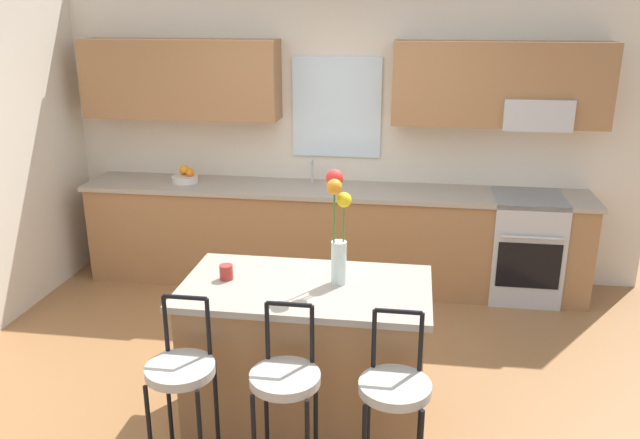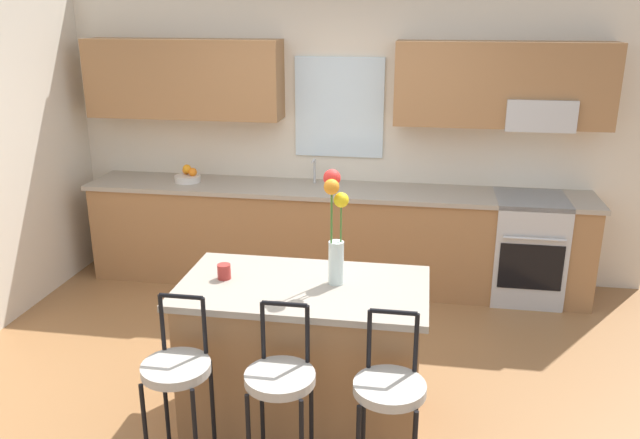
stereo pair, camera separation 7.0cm
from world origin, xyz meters
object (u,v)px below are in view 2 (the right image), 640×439
at_px(kitchen_island, 304,354).
at_px(bar_stool_far, 389,396).
at_px(bar_stool_middle, 280,386).
at_px(oven_range, 526,248).
at_px(mug_ceramic, 224,272).
at_px(fruit_bowl_oranges, 188,176).
at_px(flower_vase, 335,224).
at_px(bar_stool_near, 177,376).

relative_size(kitchen_island, bar_stool_far, 1.40).
relative_size(kitchen_island, bar_stool_middle, 1.40).
bearing_deg(kitchen_island, bar_stool_middle, -90.00).
bearing_deg(oven_range, mug_ceramic, -134.69).
height_order(kitchen_island, fruit_bowl_oranges, fruit_bowl_oranges).
height_order(flower_vase, fruit_bowl_oranges, flower_vase).
distance_m(oven_range, mug_ceramic, 2.98).
bearing_deg(bar_stool_far, mug_ceramic, 148.51).
bearing_deg(bar_stool_near, kitchen_island, 48.38).
distance_m(oven_range, flower_vase, 2.62).
bearing_deg(mug_ceramic, oven_range, 45.31).
distance_m(oven_range, bar_stool_near, 3.46).
relative_size(bar_stool_far, mug_ceramic, 11.58).
bearing_deg(fruit_bowl_oranges, bar_stool_near, -70.93).
distance_m(flower_vase, fruit_bowl_oranges, 2.69).
bearing_deg(bar_stool_middle, bar_stool_near, 180.00).
bearing_deg(bar_stool_middle, bar_stool_far, 0.00).
relative_size(bar_stool_near, bar_stool_middle, 1.00).
distance_m(oven_range, bar_stool_far, 2.92).
xyz_separation_m(bar_stool_near, bar_stool_far, (1.10, 0.00, 0.00)).
xyz_separation_m(oven_range, fruit_bowl_oranges, (-3.09, 0.03, 0.51)).
bearing_deg(kitchen_island, fruit_bowl_oranges, 125.16).
bearing_deg(flower_vase, kitchen_island, -162.75).
height_order(kitchen_island, mug_ceramic, mug_ceramic).
distance_m(oven_range, bar_stool_middle, 3.16).
bearing_deg(bar_stool_far, oven_range, 69.13).
bearing_deg(oven_range, fruit_bowl_oranges, 179.48).
height_order(oven_range, bar_stool_middle, bar_stool_middle).
distance_m(bar_stool_far, mug_ceramic, 1.25).
xyz_separation_m(bar_stool_far, fruit_bowl_oranges, (-2.05, 2.75, 0.34)).
height_order(bar_stool_near, mug_ceramic, bar_stool_near).
bearing_deg(kitchen_island, bar_stool_far, -48.38).
relative_size(mug_ceramic, fruit_bowl_oranges, 0.37).
relative_size(bar_stool_middle, flower_vase, 1.54).
bearing_deg(bar_stool_near, bar_stool_far, 0.00).
bearing_deg(bar_stool_near, bar_stool_middle, 0.00).
height_order(kitchen_island, flower_vase, flower_vase).
height_order(oven_range, kitchen_island, same).
height_order(flower_vase, mug_ceramic, flower_vase).
bearing_deg(mug_ceramic, flower_vase, 3.76).
height_order(oven_range, bar_stool_near, bar_stool_near).
height_order(bar_stool_middle, mug_ceramic, bar_stool_middle).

